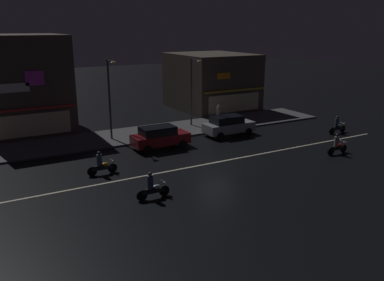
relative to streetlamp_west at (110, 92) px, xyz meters
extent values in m
plane|color=black|center=(4.33, -8.55, -3.92)|extent=(140.00, 140.00, 0.00)
cube|color=beige|center=(4.33, -8.55, -3.92)|extent=(30.78, 0.16, 0.01)
cube|color=#4C4C4F|center=(4.33, 0.63, -3.85)|extent=(32.40, 5.09, 0.14)
cube|color=#4C443A|center=(-5.39, 7.43, 0.19)|extent=(7.10, 8.40, 8.22)
cube|color=red|center=(-5.39, 3.11, -1.32)|extent=(6.75, 0.24, 0.12)
cube|color=white|center=(-6.49, 3.17, 0.41)|extent=(2.14, 0.08, 0.69)
cube|color=#D83FD8|center=(-4.97, 3.17, 1.05)|extent=(1.41, 0.08, 1.14)
cube|color=beige|center=(-5.39, 3.17, -2.62)|extent=(5.68, 0.06, 1.80)
cube|color=#4C443A|center=(14.05, 7.69, -0.92)|extent=(7.71, 8.93, 6.01)
cube|color=yellow|center=(14.05, 3.11, -1.32)|extent=(7.32, 0.24, 0.12)
cube|color=orange|center=(12.68, 3.17, 0.21)|extent=(1.52, 0.08, 0.64)
cube|color=beige|center=(14.05, 3.17, -2.62)|extent=(6.17, 0.06, 1.80)
cylinder|color=#47494C|center=(0.00, 0.24, -0.62)|extent=(0.16, 0.16, 6.32)
cube|color=#47494C|center=(0.00, -0.46, 2.44)|extent=(0.10, 1.40, 0.10)
ellipsoid|color=#F9E099|center=(0.00, -1.16, 2.36)|extent=(0.44, 0.32, 0.20)
cylinder|color=#47494C|center=(7.90, 1.20, -0.77)|extent=(0.16, 0.16, 6.02)
cube|color=#47494C|center=(7.90, 0.50, 2.14)|extent=(0.10, 1.40, 0.10)
ellipsoid|color=#F9E099|center=(7.90, -0.20, 2.06)|extent=(0.44, 0.32, 0.20)
cylinder|color=gray|center=(10.41, 0.53, -3.02)|extent=(0.32, 0.32, 1.52)
sphere|color=tan|center=(10.41, 0.53, -2.15)|extent=(0.22, 0.22, 0.22)
cube|color=maroon|center=(2.56, -3.58, -3.23)|extent=(4.30, 1.78, 0.76)
cube|color=black|center=(2.35, -3.58, -2.55)|extent=(2.58, 1.57, 0.60)
cube|color=#F9F2CC|center=(4.67, -2.98, -3.13)|extent=(0.08, 0.20, 0.12)
cube|color=#F9F2CC|center=(4.67, -4.19, -3.13)|extent=(0.08, 0.20, 0.12)
cylinder|color=black|center=(3.98, -2.69, -3.61)|extent=(0.62, 0.20, 0.62)
cylinder|color=black|center=(3.98, -4.47, -3.61)|extent=(0.62, 0.20, 0.62)
cylinder|color=black|center=(1.14, -2.69, -3.61)|extent=(0.62, 0.20, 0.62)
cylinder|color=black|center=(1.14, -4.47, -3.61)|extent=(0.62, 0.20, 0.62)
cube|color=#9EA0A5|center=(9.16, -3.01, -3.23)|extent=(4.30, 1.78, 0.76)
cube|color=black|center=(8.95, -3.01, -2.55)|extent=(2.58, 1.57, 0.60)
cube|color=#F9F2CC|center=(11.27, -2.41, -3.13)|extent=(0.08, 0.20, 0.12)
cube|color=#F9F2CC|center=(11.27, -3.62, -3.13)|extent=(0.08, 0.20, 0.12)
cylinder|color=black|center=(10.58, -2.12, -3.61)|extent=(0.62, 0.20, 0.62)
cylinder|color=black|center=(10.58, -3.90, -3.61)|extent=(0.62, 0.20, 0.62)
cylinder|color=black|center=(7.75, -2.12, -3.61)|extent=(0.62, 0.20, 0.62)
cylinder|color=black|center=(7.75, -3.90, -3.61)|extent=(0.62, 0.20, 0.62)
cylinder|color=black|center=(13.66, -11.21, -3.62)|extent=(0.60, 0.08, 0.60)
cylinder|color=black|center=(12.36, -11.21, -3.62)|extent=(0.60, 0.10, 0.60)
cube|color=black|center=(13.01, -11.21, -3.52)|extent=(1.30, 0.14, 0.20)
ellipsoid|color=red|center=(13.21, -11.21, -3.30)|extent=(0.44, 0.26, 0.24)
cube|color=black|center=(12.81, -11.21, -3.37)|extent=(0.56, 0.22, 0.10)
cylinder|color=slate|center=(13.61, -11.21, -3.07)|extent=(0.03, 0.60, 0.03)
sphere|color=white|center=(13.70, -11.21, -3.17)|extent=(0.14, 0.14, 0.14)
cylinder|color=gray|center=(12.86, -11.21, -2.97)|extent=(0.32, 0.32, 0.70)
sphere|color=#333338|center=(12.86, -11.21, -2.51)|extent=(0.22, 0.22, 0.22)
cylinder|color=black|center=(18.28, -7.12, -3.62)|extent=(0.60, 0.08, 0.60)
cylinder|color=black|center=(16.98, -7.12, -3.62)|extent=(0.60, 0.10, 0.60)
cube|color=black|center=(17.63, -7.12, -3.52)|extent=(1.30, 0.14, 0.20)
ellipsoid|color=#268C3F|center=(17.83, -7.12, -3.30)|extent=(0.44, 0.26, 0.24)
cube|color=black|center=(17.43, -7.12, -3.37)|extent=(0.56, 0.22, 0.10)
cylinder|color=slate|center=(18.23, -7.12, -3.07)|extent=(0.03, 0.60, 0.03)
sphere|color=white|center=(18.32, -7.12, -3.17)|extent=(0.14, 0.14, 0.14)
cylinder|color=#334766|center=(17.48, -7.12, -2.97)|extent=(0.32, 0.32, 0.70)
sphere|color=#333338|center=(17.48, -7.12, -2.51)|extent=(0.22, 0.22, 0.22)
cylinder|color=black|center=(-2.37, -7.00, -3.62)|extent=(0.60, 0.08, 0.60)
cylinder|color=black|center=(-3.67, -7.00, -3.62)|extent=(0.60, 0.10, 0.60)
cube|color=black|center=(-3.02, -7.00, -3.52)|extent=(1.30, 0.14, 0.20)
ellipsoid|color=gold|center=(-2.82, -7.00, -3.30)|extent=(0.44, 0.26, 0.24)
cube|color=black|center=(-3.22, -7.00, -3.37)|extent=(0.56, 0.22, 0.10)
cylinder|color=slate|center=(-2.42, -7.00, -3.07)|extent=(0.03, 0.60, 0.03)
sphere|color=white|center=(-2.33, -7.00, -3.17)|extent=(0.14, 0.14, 0.14)
cylinder|color=#334766|center=(-3.17, -7.00, -2.97)|extent=(0.32, 0.32, 0.70)
sphere|color=#333338|center=(-3.17, -7.00, -2.51)|extent=(0.22, 0.22, 0.22)
cylinder|color=black|center=(-1.10, -11.89, -3.62)|extent=(0.60, 0.08, 0.60)
cylinder|color=black|center=(-2.40, -11.89, -3.62)|extent=(0.60, 0.10, 0.60)
cube|color=black|center=(-1.75, -11.89, -3.52)|extent=(1.30, 0.14, 0.20)
ellipsoid|color=#B2B7BC|center=(-1.55, -11.89, -3.30)|extent=(0.44, 0.26, 0.24)
cube|color=black|center=(-1.95, -11.89, -3.37)|extent=(0.56, 0.22, 0.10)
cylinder|color=slate|center=(-1.15, -11.89, -3.07)|extent=(0.03, 0.60, 0.03)
sphere|color=white|center=(-1.06, -11.89, -3.17)|extent=(0.14, 0.14, 0.14)
cylinder|color=#334766|center=(-1.90, -11.89, -2.97)|extent=(0.32, 0.32, 0.70)
sphere|color=#333338|center=(-1.90, -11.89, -2.51)|extent=(0.22, 0.22, 0.22)
cone|color=orange|center=(3.69, -2.58, -3.65)|extent=(0.36, 0.36, 0.55)
camera|label=1|loc=(-9.71, -30.28, 4.95)|focal=37.77mm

